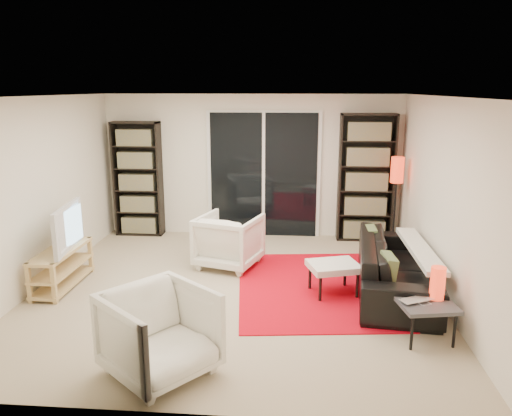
# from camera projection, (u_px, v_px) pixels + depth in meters

# --- Properties ---
(floor) EXTENTS (5.00, 5.00, 0.00)m
(floor) POSITION_uv_depth(u_px,v_px,m) (234.00, 289.00, 6.34)
(floor) COLOR beige
(floor) RESTS_ON ground
(wall_back) EXTENTS (5.00, 0.02, 2.40)m
(wall_back) POSITION_uv_depth(u_px,v_px,m) (252.00, 166.00, 8.48)
(wall_back) COLOR white
(wall_back) RESTS_ON ground
(wall_front) EXTENTS (5.00, 0.02, 2.40)m
(wall_front) POSITION_uv_depth(u_px,v_px,m) (190.00, 271.00, 3.64)
(wall_front) COLOR white
(wall_front) RESTS_ON ground
(wall_left) EXTENTS (0.02, 5.00, 2.40)m
(wall_left) POSITION_uv_depth(u_px,v_px,m) (36.00, 194.00, 6.26)
(wall_left) COLOR white
(wall_left) RESTS_ON ground
(wall_right) EXTENTS (0.02, 5.00, 2.40)m
(wall_right) POSITION_uv_depth(u_px,v_px,m) (444.00, 201.00, 5.86)
(wall_right) COLOR white
(wall_right) RESTS_ON ground
(ceiling) EXTENTS (5.00, 5.00, 0.02)m
(ceiling) POSITION_uv_depth(u_px,v_px,m) (232.00, 96.00, 5.78)
(ceiling) COLOR white
(ceiling) RESTS_ON wall_back
(sliding_door) EXTENTS (1.92, 0.08, 2.16)m
(sliding_door) POSITION_uv_depth(u_px,v_px,m) (264.00, 175.00, 8.46)
(sliding_door) COLOR white
(sliding_door) RESTS_ON ground
(bookshelf_left) EXTENTS (0.80, 0.30, 1.95)m
(bookshelf_left) POSITION_uv_depth(u_px,v_px,m) (138.00, 179.00, 8.53)
(bookshelf_left) COLOR black
(bookshelf_left) RESTS_ON ground
(bookshelf_right) EXTENTS (0.90, 0.30, 2.10)m
(bookshelf_right) POSITION_uv_depth(u_px,v_px,m) (366.00, 178.00, 8.20)
(bookshelf_right) COLOR black
(bookshelf_right) RESTS_ON ground
(tv_stand) EXTENTS (0.37, 1.14, 0.50)m
(tv_stand) POSITION_uv_depth(u_px,v_px,m) (62.00, 267.00, 6.39)
(tv_stand) COLOR #E8C883
(tv_stand) RESTS_ON floor
(tv) EXTENTS (0.25, 1.01, 0.57)m
(tv) POSITION_uv_depth(u_px,v_px,m) (60.00, 228.00, 6.27)
(tv) COLOR black
(tv) RESTS_ON tv_stand
(rug) EXTENTS (2.16, 2.75, 0.01)m
(rug) POSITION_uv_depth(u_px,v_px,m) (313.00, 287.00, 6.41)
(rug) COLOR red
(rug) RESTS_ON floor
(sofa) EXTENTS (1.13, 2.34, 0.66)m
(sofa) POSITION_uv_depth(u_px,v_px,m) (396.00, 266.00, 6.22)
(sofa) COLOR black
(sofa) RESTS_ON floor
(armchair_back) EXTENTS (1.02, 1.04, 0.76)m
(armchair_back) POSITION_uv_depth(u_px,v_px,m) (229.00, 241.00, 7.09)
(armchair_back) COLOR white
(armchair_back) RESTS_ON floor
(armchair_front) EXTENTS (1.20, 1.20, 0.79)m
(armchair_front) POSITION_uv_depth(u_px,v_px,m) (160.00, 333.00, 4.39)
(armchair_front) COLOR white
(armchair_front) RESTS_ON floor
(ottoman) EXTENTS (0.71, 0.64, 0.40)m
(ottoman) POSITION_uv_depth(u_px,v_px,m) (334.00, 267.00, 6.13)
(ottoman) COLOR white
(ottoman) RESTS_ON floor
(side_table) EXTENTS (0.63, 0.63, 0.40)m
(side_table) POSITION_uv_depth(u_px,v_px,m) (425.00, 305.00, 5.03)
(side_table) COLOR #404045
(side_table) RESTS_ON floor
(laptop) EXTENTS (0.42, 0.36, 0.03)m
(laptop) POSITION_uv_depth(u_px,v_px,m) (420.00, 302.00, 4.98)
(laptop) COLOR silver
(laptop) RESTS_ON side_table
(table_lamp) EXTENTS (0.15, 0.15, 0.34)m
(table_lamp) POSITION_uv_depth(u_px,v_px,m) (438.00, 283.00, 5.06)
(table_lamp) COLOR red
(table_lamp) RESTS_ON side_table
(floor_lamp) EXTENTS (0.22, 0.22, 1.47)m
(floor_lamp) POSITION_uv_depth(u_px,v_px,m) (397.00, 179.00, 7.67)
(floor_lamp) COLOR black
(floor_lamp) RESTS_ON floor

